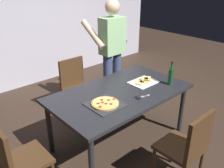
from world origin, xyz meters
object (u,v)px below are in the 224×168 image
at_px(chair_near_camera, 188,145).
at_px(kitchen_scissors, 140,97).
at_px(pepperoni_pizza_on_tray, 105,104).
at_px(person_serving_pizza, 112,50).
at_px(dining_table, 120,96).
at_px(chair_left_end, 16,157).
at_px(chair_far_side, 76,84).
at_px(wine_bottle, 171,76).

xyz_separation_m(chair_near_camera, kitchen_scissors, (0.06, 0.71, 0.24)).
bearing_deg(pepperoni_pizza_on_tray, person_serving_pizza, 44.68).
height_order(dining_table, chair_left_end, chair_left_end).
distance_m(chair_left_end, pepperoni_pizza_on_tray, 1.04).
relative_size(chair_far_side, pepperoni_pizza_on_tray, 2.43).
bearing_deg(chair_left_end, person_serving_pizza, 21.93).
bearing_deg(dining_table, wine_bottle, -24.59).
relative_size(person_serving_pizza, kitchen_scissors, 8.81).
relative_size(chair_far_side, wine_bottle, 2.85).
xyz_separation_m(dining_table, chair_left_end, (-1.36, 0.00, -0.17)).
bearing_deg(chair_near_camera, chair_left_end, 143.94).
distance_m(person_serving_pizza, wine_bottle, 1.07).
bearing_deg(pepperoni_pizza_on_tray, chair_left_end, 172.64).
distance_m(chair_left_end, kitchen_scissors, 1.47).
bearing_deg(wine_bottle, chair_near_camera, -132.21).
height_order(dining_table, person_serving_pizza, person_serving_pizza).
relative_size(chair_far_side, kitchen_scissors, 4.53).
height_order(person_serving_pizza, wine_bottle, person_serving_pizza).
bearing_deg(chair_near_camera, dining_table, 90.00).
relative_size(dining_table, chair_near_camera, 1.93).
xyz_separation_m(chair_near_camera, chair_left_end, (-1.36, 0.99, 0.00)).
bearing_deg(kitchen_scissors, pepperoni_pizza_on_tray, 160.49).
bearing_deg(kitchen_scissors, dining_table, 102.98).
distance_m(dining_table, kitchen_scissors, 0.29).
height_order(person_serving_pizza, kitchen_scissors, person_serving_pizza).
height_order(chair_near_camera, wine_bottle, wine_bottle).
xyz_separation_m(dining_table, wine_bottle, (0.63, -0.29, 0.19)).
xyz_separation_m(chair_far_side, person_serving_pizza, (0.55, -0.22, 0.49)).
xyz_separation_m(chair_near_camera, wine_bottle, (0.63, 0.70, 0.36)).
distance_m(chair_far_side, chair_left_end, 1.68).
bearing_deg(dining_table, person_serving_pizza, 54.37).
bearing_deg(chair_near_camera, kitchen_scissors, 84.84).
bearing_deg(person_serving_pizza, pepperoni_pizza_on_tray, -135.32).
distance_m(dining_table, chair_far_side, 1.00).
distance_m(dining_table, chair_left_end, 1.37).
xyz_separation_m(dining_table, pepperoni_pizza_on_tray, (-0.36, -0.13, 0.08)).
bearing_deg(kitchen_scissors, person_serving_pizza, 65.07).
bearing_deg(chair_near_camera, wine_bottle, 47.79).
bearing_deg(person_serving_pizza, dining_table, -125.63).
relative_size(person_serving_pizza, pepperoni_pizza_on_tray, 4.73).
distance_m(chair_left_end, person_serving_pizza, 2.11).
bearing_deg(person_serving_pizza, chair_far_side, 158.18).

